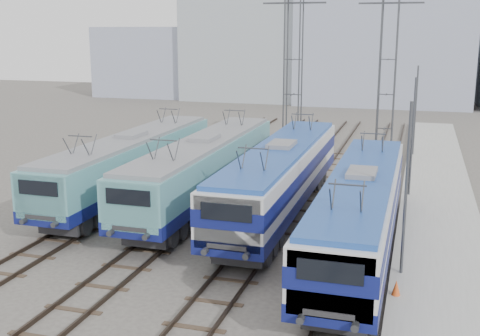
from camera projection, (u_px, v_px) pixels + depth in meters
The scene contains 15 objects.
ground at pixel (177, 274), 24.07m from camera, with size 160.00×160.00×0.00m, color #514C47.
platform at pixel (440, 232), 28.65m from camera, with size 4.00×70.00×0.30m, color #9E9E99.
locomotive_far_left at pixel (131, 161), 34.33m from camera, with size 2.83×17.85×3.36m.
locomotive_center_left at pixel (203, 166), 32.87m from camera, with size 2.88×18.20×3.43m.
locomotive_center_right at pixel (280, 174), 30.87m from camera, with size 2.90×18.37×3.45m.
locomotive_far_right at pixel (360, 207), 25.31m from camera, with size 2.80×17.72×3.33m.
catenary_tower_west at pixel (293, 72), 43.12m from camera, with size 4.50×1.20×12.00m.
catenary_tower_east at pixel (387, 72), 43.17m from camera, with size 4.50×1.20×12.00m.
mast_front at pixel (406, 194), 22.75m from camera, with size 0.12×0.12×7.00m, color #3F4247.
mast_mid at pixel (412, 140), 33.95m from camera, with size 0.12×0.12×7.00m, color #3F4247.
mast_rear at pixel (415, 113), 45.15m from camera, with size 0.12×0.12×7.00m, color #3F4247.
safety_cone at pixel (396, 288), 21.42m from camera, with size 0.31×0.31×0.55m, color #D34F1B.
building_west at pixel (254, 49), 84.31m from camera, with size 18.00×12.00×14.00m, color #9AA4AC.
building_center at pixel (386, 34), 78.81m from camera, with size 22.00×14.00×18.00m, color #959DB5.
building_far_west at pixel (150, 62), 89.24m from camera, with size 14.00×10.00×10.00m, color #959DB5.
Camera 1 is at (8.89, -20.83, 9.53)m, focal length 45.00 mm.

